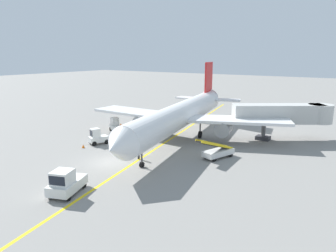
# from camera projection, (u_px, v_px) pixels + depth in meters

# --- Properties ---
(ground_plane) EXTENTS (300.00, 300.00, 0.00)m
(ground_plane) POSITION_uv_depth(u_px,v_px,m) (110.00, 162.00, 33.84)
(ground_plane) COLOR gray
(taxi_line_yellow) EXTENTS (16.12, 78.48, 0.01)m
(taxi_line_yellow) POSITION_uv_depth(u_px,v_px,m) (149.00, 153.00, 37.05)
(taxi_line_yellow) COLOR yellow
(taxi_line_yellow) RESTS_ON ground
(airliner) EXTENTS (28.05, 35.13, 10.10)m
(airliner) POSITION_uv_depth(u_px,v_px,m) (182.00, 114.00, 42.42)
(airliner) COLOR white
(airliner) RESTS_ON ground
(jet_bridge) EXTENTS (12.00, 9.26, 4.85)m
(jet_bridge) POSITION_uv_depth(u_px,v_px,m) (288.00, 114.00, 42.04)
(jet_bridge) COLOR beige
(jet_bridge) RESTS_ON ground
(pushback_tug) EXTENTS (3.04, 4.04, 2.20)m
(pushback_tug) POSITION_uv_depth(u_px,v_px,m) (66.00, 183.00, 25.90)
(pushback_tug) COLOR silver
(pushback_tug) RESTS_ON ground
(baggage_tug_near_wing) EXTENTS (2.14, 2.72, 2.10)m
(baggage_tug_near_wing) POSITION_uv_depth(u_px,v_px,m) (97.00, 137.00, 40.45)
(baggage_tug_near_wing) COLOR silver
(baggage_tug_near_wing) RESTS_ON ground
(baggage_tug_by_cargo_door) EXTENTS (2.73, 2.26, 2.10)m
(baggage_tug_by_cargo_door) POSITION_uv_depth(u_px,v_px,m) (115.00, 126.00, 47.08)
(baggage_tug_by_cargo_door) COLOR silver
(baggage_tug_by_cargo_door) RESTS_ON ground
(belt_loader_forward_hold) EXTENTS (2.77, 5.14, 2.59)m
(belt_loader_forward_hold) POSITION_uv_depth(u_px,v_px,m) (218.00, 151.00, 35.08)
(belt_loader_forward_hold) COLOR silver
(belt_loader_forward_hold) RESTS_ON ground
(belt_loader_aft_hold) EXTENTS (2.47, 5.16, 2.59)m
(belt_loader_aft_hold) POSITION_uv_depth(u_px,v_px,m) (137.00, 133.00, 43.13)
(belt_loader_aft_hold) COLOR silver
(belt_loader_aft_hold) RESTS_ON ground
(ground_crew_marshaller) EXTENTS (0.36, 0.24, 1.70)m
(ground_crew_marshaller) POSITION_uv_depth(u_px,v_px,m) (139.00, 151.00, 34.64)
(ground_crew_marshaller) COLOR #26262D
(ground_crew_marshaller) RESTS_ON ground
(safety_cone_nose_left) EXTENTS (0.36, 0.36, 0.44)m
(safety_cone_nose_left) POSITION_uv_depth(u_px,v_px,m) (97.00, 133.00, 45.78)
(safety_cone_nose_left) COLOR orange
(safety_cone_nose_left) RESTS_ON ground
(safety_cone_nose_right) EXTENTS (0.36, 0.36, 0.44)m
(safety_cone_nose_right) POSITION_uv_depth(u_px,v_px,m) (121.00, 124.00, 51.02)
(safety_cone_nose_right) COLOR orange
(safety_cone_nose_right) RESTS_ON ground
(safety_cone_wingtip_left) EXTENTS (0.36, 0.36, 0.44)m
(safety_cone_wingtip_left) POSITION_uv_depth(u_px,v_px,m) (83.00, 146.00, 38.95)
(safety_cone_wingtip_left) COLOR orange
(safety_cone_wingtip_left) RESTS_ON ground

